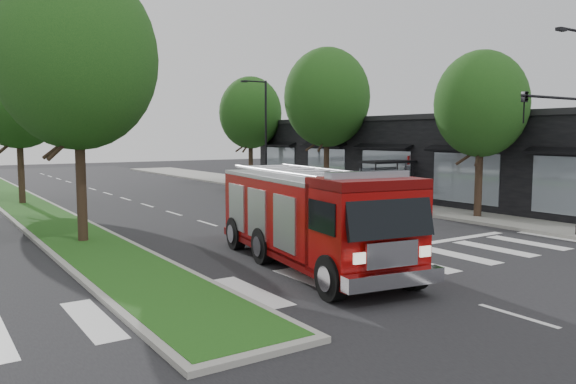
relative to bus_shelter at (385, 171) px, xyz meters
name	(u,v)px	position (x,y,z in m)	size (l,w,h in m)	color
ground	(309,254)	(-11.20, -8.15, -2.04)	(140.00, 140.00, 0.00)	black
sidewalk_right	(379,200)	(1.30, 1.85, -1.96)	(5.00, 80.00, 0.15)	gray
median	(29,208)	(-17.20, 9.85, -1.96)	(3.00, 50.00, 0.15)	gray
storefront_row	(431,159)	(5.80, 1.85, 0.46)	(8.00, 30.00, 5.00)	black
bus_shelter	(385,171)	(0.00, 0.00, 0.00)	(3.20, 1.60, 2.61)	black
tree_right_near	(481,104)	(0.30, -6.15, 3.47)	(4.40, 4.40, 8.05)	black
tree_right_mid	(327,98)	(0.30, 5.85, 4.45)	(5.60, 5.60, 9.72)	black
tree_right_far	(250,113)	(0.30, 15.85, 3.80)	(5.00, 5.00, 8.73)	black
tree_median_near	(77,58)	(-17.20, -2.15, 4.77)	(5.80, 5.80, 10.16)	black
tree_median_far	(17,92)	(-17.20, 11.85, 4.45)	(5.60, 5.60, 9.72)	black
streetlight_right_near	(571,118)	(-1.59, -11.65, 2.63)	(4.08, 0.22, 8.00)	black
streetlight_right_far	(264,129)	(-0.85, 11.85, 2.44)	(2.11, 0.20, 8.00)	black
fire_engine	(310,218)	(-12.24, -9.67, -0.54)	(4.02, 9.32, 3.13)	#540404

